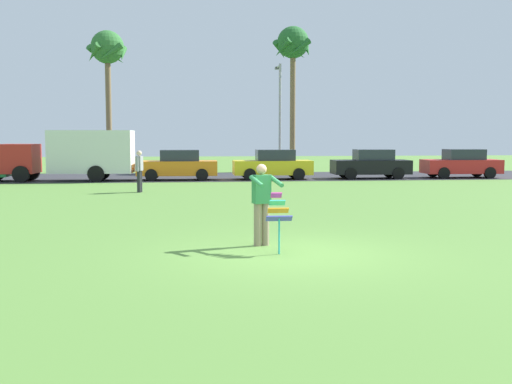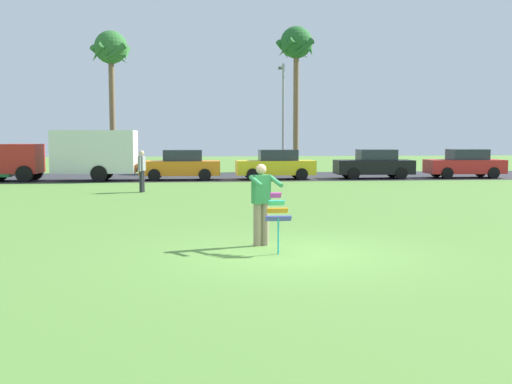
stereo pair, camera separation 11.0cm
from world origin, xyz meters
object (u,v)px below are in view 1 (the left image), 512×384
at_px(kite_held, 278,213).
at_px(streetlight_pole, 280,111).
at_px(parked_car_red, 462,164).
at_px(parked_car_black, 371,164).
at_px(parked_car_orange, 178,166).
at_px(parked_car_yellow, 273,165).
at_px(palm_tree_right_near, 107,54).
at_px(person_walker_near, 139,170).
at_px(palm_tree_centre_far, 293,49).
at_px(parked_truck_red_cab, 76,154).
at_px(person_kite_flyer, 262,201).

relative_size(kite_held, streetlight_pole, 0.17).
relative_size(parked_car_red, streetlight_pole, 0.61).
bearing_deg(streetlight_pole, kite_held, -98.83).
bearing_deg(parked_car_black, parked_car_orange, 180.00).
relative_size(parked_car_yellow, parked_car_black, 0.99).
height_order(parked_car_red, palm_tree_right_near, palm_tree_right_near).
height_order(parked_car_orange, person_walker_near, person_walker_near).
height_order(kite_held, person_walker_near, person_walker_near).
bearing_deg(palm_tree_centre_far, parked_car_yellow, -107.21).
relative_size(kite_held, parked_car_orange, 0.28).
xyz_separation_m(parked_car_yellow, parked_car_red, (10.65, -0.00, 0.00)).
xyz_separation_m(parked_car_orange, streetlight_pole, (6.55, 7.22, 3.22)).
distance_m(streetlight_pole, person_walker_near, 16.64).
bearing_deg(parked_car_red, kite_held, -123.03).
xyz_separation_m(palm_tree_right_near, person_walker_near, (2.97, -14.93, -6.65)).
xyz_separation_m(parked_car_orange, palm_tree_centre_far, (7.55, 7.95, 7.27)).
relative_size(parked_car_black, palm_tree_centre_far, 0.44).
xyz_separation_m(parked_car_orange, person_walker_near, (-1.50, -7.02, 0.16)).
distance_m(kite_held, parked_truck_red_cab, 22.13).
bearing_deg(palm_tree_right_near, kite_held, -76.93).
xyz_separation_m(person_kite_flyer, parked_truck_red_cab, (-7.23, 20.02, 0.46)).
xyz_separation_m(parked_car_black, palm_tree_right_near, (-15.01, 7.91, 6.81)).
xyz_separation_m(kite_held, person_walker_near, (-3.70, 13.81, 0.13)).
height_order(parked_car_yellow, parked_car_red, same).
height_order(parked_car_yellow, palm_tree_centre_far, palm_tree_centre_far).
bearing_deg(palm_tree_right_near, parked_car_orange, -60.52).
bearing_deg(parked_car_red, streetlight_pole, 141.83).
bearing_deg(parked_car_yellow, palm_tree_right_near, 140.39).
relative_size(person_kite_flyer, parked_truck_red_cab, 0.26).
distance_m(kite_held, palm_tree_right_near, 30.27).
height_order(parked_truck_red_cab, parked_car_orange, parked_truck_red_cab).
xyz_separation_m(parked_truck_red_cab, person_walker_near, (3.76, -7.02, -0.48)).
height_order(person_kite_flyer, person_walker_near, same).
relative_size(parked_car_black, parked_car_red, 1.00).
relative_size(parked_car_yellow, person_walker_near, 2.43).
distance_m(palm_tree_right_near, palm_tree_centre_far, 12.03).
bearing_deg(parked_car_red, parked_truck_red_cab, 179.99).
bearing_deg(palm_tree_right_near, parked_car_red, -21.38).
xyz_separation_m(parked_car_black, parked_car_red, (5.20, -0.00, 0.00)).
distance_m(person_kite_flyer, kite_held, 0.85).
bearing_deg(kite_held, parked_truck_red_cab, 109.69).
distance_m(parked_car_orange, parked_car_red, 15.74).
distance_m(kite_held, parked_car_yellow, 21.03).
bearing_deg(person_kite_flyer, parked_car_red, 55.49).
xyz_separation_m(person_kite_flyer, person_walker_near, (-3.47, 13.00, -0.02)).
relative_size(person_kite_flyer, palm_tree_centre_far, 0.18).
bearing_deg(person_walker_near, streetlight_pole, 60.51).
xyz_separation_m(parked_car_red, streetlight_pole, (-9.18, 7.22, 3.22)).
distance_m(person_kite_flyer, streetlight_pole, 27.79).
bearing_deg(parked_car_yellow, parked_truck_red_cab, 179.99).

